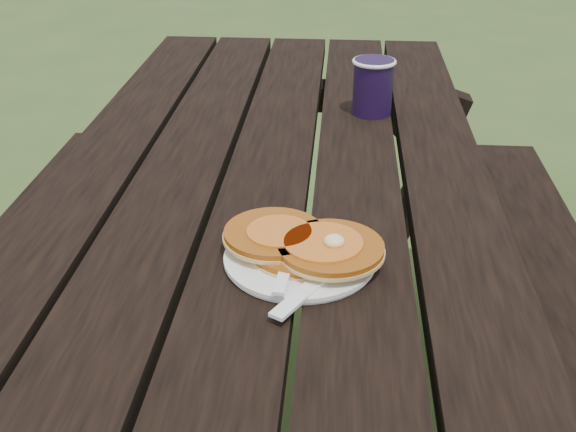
# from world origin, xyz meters

# --- Properties ---
(picnic_table) EXTENTS (1.36, 1.80, 0.75)m
(picnic_table) POSITION_xyz_m (0.00, 0.00, 0.37)
(picnic_table) COLOR black
(picnic_table) RESTS_ON ground
(plate) EXTENTS (0.24, 0.24, 0.01)m
(plate) POSITION_xyz_m (0.07, -0.26, 0.76)
(plate) COLOR white
(plate) RESTS_ON picnic_table
(pancake_stack) EXTENTS (0.22, 0.17, 0.04)m
(pancake_stack) POSITION_xyz_m (0.08, -0.25, 0.77)
(pancake_stack) COLOR #A25212
(pancake_stack) RESTS_ON plate
(knife) EXTENTS (0.11, 0.17, 0.00)m
(knife) POSITION_xyz_m (0.10, -0.33, 0.76)
(knife) COLOR white
(knife) RESTS_ON plate
(fork) EXTENTS (0.05, 0.16, 0.01)m
(fork) POSITION_xyz_m (0.06, -0.31, 0.77)
(fork) COLOR white
(fork) RESTS_ON plate
(coffee_cup) EXTENTS (0.09, 0.09, 0.11)m
(coffee_cup) POSITION_xyz_m (0.18, 0.32, 0.81)
(coffee_cup) COLOR black
(coffee_cup) RESTS_ON picnic_table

